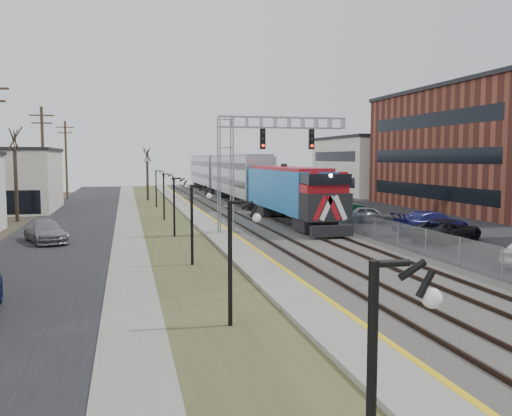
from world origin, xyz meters
name	(u,v)px	position (x,y,z in m)	size (l,w,h in m)	color
street_west	(68,227)	(-11.50, 35.00, 0.02)	(7.00, 120.00, 0.04)	black
sidewalk	(128,225)	(-7.00, 35.00, 0.04)	(2.00, 120.00, 0.08)	gray
grass_median	(167,224)	(-4.00, 35.00, 0.03)	(4.00, 120.00, 0.06)	#3F4826
platform	(204,222)	(-1.00, 35.00, 0.12)	(2.00, 120.00, 0.24)	gray
ballast_bed	(264,221)	(4.00, 35.00, 0.10)	(8.00, 120.00, 0.20)	#595651
parking_lot	(395,218)	(16.00, 35.00, 0.02)	(16.00, 120.00, 0.04)	black
platform_edge	(215,220)	(-0.12, 35.00, 0.24)	(0.24, 120.00, 0.01)	gold
track_near	(240,219)	(2.00, 35.00, 0.28)	(1.58, 120.00, 0.15)	#2D2119
track_far	(281,218)	(5.50, 35.00, 0.28)	(1.58, 120.00, 0.15)	#2D2119
train	(232,178)	(5.50, 56.45, 2.88)	(3.00, 63.05, 5.33)	#1668B7
signal_gantry	(250,154)	(1.22, 27.99, 5.59)	(9.00, 1.07, 8.15)	gray
lampposts	(191,225)	(-4.00, 18.29, 2.00)	(0.14, 62.14, 4.00)	black
fence	(312,211)	(8.20, 35.00, 0.80)	(0.04, 120.00, 1.60)	gray
bare_trees	(57,190)	(-12.66, 38.91, 2.70)	(12.30, 42.30, 5.95)	#382D23
car_lot_c	(447,231)	(12.51, 21.70, 0.72)	(2.39, 5.17, 1.44)	black
car_lot_d	(432,223)	(13.27, 24.69, 0.83)	(2.31, 5.69, 1.65)	navy
car_lot_e	(370,215)	(12.22, 32.13, 0.67)	(1.58, 3.92, 1.34)	slate
car_lot_f	(342,207)	(12.50, 38.76, 0.72)	(1.53, 4.38, 1.44)	#0D4425
car_street_b	(46,232)	(-12.07, 27.46, 0.69)	(1.93, 4.75, 1.38)	slate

